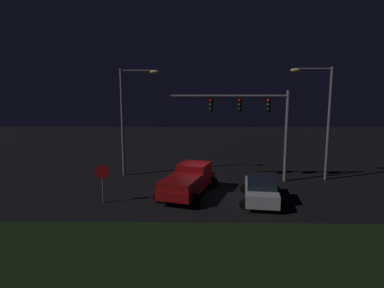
% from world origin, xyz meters
% --- Properties ---
extents(ground_plane, '(80.00, 80.00, 0.00)m').
position_xyz_m(ground_plane, '(0.00, 0.00, 0.00)').
color(ground_plane, black).
extents(grass_median, '(22.55, 5.67, 0.10)m').
position_xyz_m(grass_median, '(0.00, -8.33, 0.05)').
color(grass_median, black).
rests_on(grass_median, ground_plane).
extents(pickup_truck, '(3.96, 5.75, 1.80)m').
position_xyz_m(pickup_truck, '(-0.85, -0.71, 1.00)').
color(pickup_truck, maroon).
rests_on(pickup_truck, ground_plane).
extents(car_sedan, '(2.87, 4.60, 1.51)m').
position_xyz_m(car_sedan, '(3.40, -2.00, 0.74)').
color(car_sedan, '#B7B7BC').
rests_on(car_sedan, ground_plane).
extents(traffic_signal_gantry, '(8.32, 0.56, 6.50)m').
position_xyz_m(traffic_signal_gantry, '(3.54, 2.56, 4.90)').
color(traffic_signal_gantry, slate).
rests_on(traffic_signal_gantry, ground_plane).
extents(street_lamp_left, '(2.95, 0.44, 8.09)m').
position_xyz_m(street_lamp_left, '(-5.42, 4.09, 5.13)').
color(street_lamp_left, slate).
rests_on(street_lamp_left, ground_plane).
extents(street_lamp_right, '(3.02, 0.44, 8.13)m').
position_xyz_m(street_lamp_right, '(8.48, 3.07, 5.16)').
color(street_lamp_right, slate).
rests_on(street_lamp_right, ground_plane).
extents(stop_sign, '(0.76, 0.08, 2.23)m').
position_xyz_m(stop_sign, '(-5.80, -2.38, 1.56)').
color(stop_sign, slate).
rests_on(stop_sign, ground_plane).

